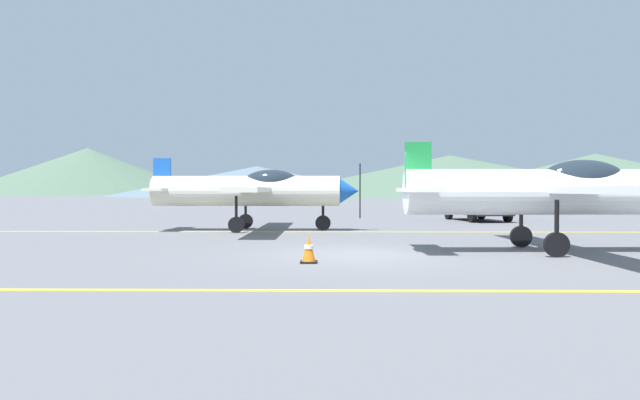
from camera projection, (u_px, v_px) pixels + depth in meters
name	position (u px, v px, depth m)	size (l,w,h in m)	color
ground_plane	(357.00, 255.00, 13.62)	(400.00, 400.00, 0.00)	slate
apron_line_near	(372.00, 291.00, 8.84)	(80.00, 0.16, 0.01)	yellow
apron_line_far	(347.00, 232.00, 21.01)	(80.00, 0.16, 0.01)	yellow
airplane_near	(558.00, 190.00, 14.36)	(7.93, 9.14, 2.75)	white
airplane_mid	(255.00, 190.00, 21.73)	(7.90, 9.12, 2.75)	silver
car_sedan	(477.00, 204.00, 28.45)	(2.62, 4.56, 1.62)	black
traffic_cone_front	(309.00, 249.00, 12.22)	(0.36, 0.36, 0.59)	black
hill_left	(88.00, 171.00, 173.12)	(71.29, 71.29, 13.97)	#4C6651
hill_centerleft	(257.00, 181.00, 132.40)	(67.12, 67.12, 6.84)	slate
hill_centerright	(450.00, 176.00, 135.03)	(89.19, 89.19, 9.51)	#4C6651
hill_right	(595.00, 174.00, 148.89)	(85.95, 85.95, 10.73)	#4C6651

